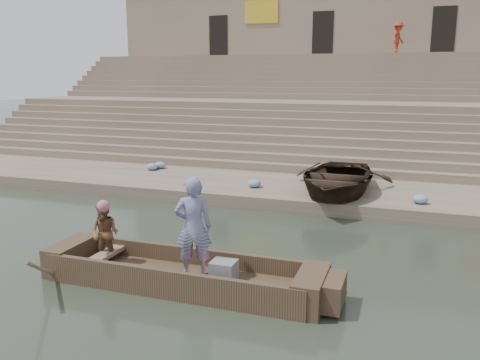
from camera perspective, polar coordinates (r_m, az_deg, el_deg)
The scene contains 14 objects.
ground at distance 9.38m, azimuth -5.02°, elevation -13.34°, with size 120.00×120.00×0.00m, color #262F23.
lower_landing at distance 16.55m, azimuth 6.32°, elevation -1.32°, with size 32.00×4.00×0.40m, color gray.
mid_landing at distance 23.62m, azimuth 10.48°, elevation 5.54°, with size 32.00×3.00×2.80m, color gray.
upper_landing at distance 30.45m, azimuth 12.62°, elevation 9.15°, with size 32.00×3.00×5.20m, color gray.
ghat_steps at distance 25.25m, azimuth 11.11°, elevation 6.84°, with size 32.00×11.00×5.20m.
building_wall at distance 34.42m, azimuth 13.67°, elevation 14.42°, with size 32.00×5.07×11.20m.
main_rowboat at distance 9.81m, azimuth -6.85°, elevation -11.50°, with size 5.00×1.30×0.22m, color brown.
rowboat_trim at distance 9.65m, azimuth -5.76°, elevation -10.63°, with size 6.04×2.63×1.94m.
standing_man at distance 9.38m, azimuth -5.46°, elevation -5.47°, with size 0.72×0.47×1.96m, color navy.
rowing_man at distance 10.45m, azimuth -15.45°, elevation -6.01°, with size 0.62×0.48×1.27m, color #20622F.
television at distance 9.36m, azimuth -1.97°, elevation -10.54°, with size 0.46×0.42×0.40m.
beached_rowboat at distance 15.61m, azimuth 11.19°, elevation 0.25°, with size 3.28×4.59×0.95m, color #2D2116.
pedestrian at distance 29.77m, azimuth 17.94°, elevation 15.48°, with size 1.11×0.64×1.72m, color #AA2E1C.
cloth_bundles at distance 17.17m, azimuth -0.77°, elevation 0.38°, with size 10.26×2.82×0.26m.
Camera 1 is at (3.52, -7.71, 4.03)m, focal length 36.64 mm.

